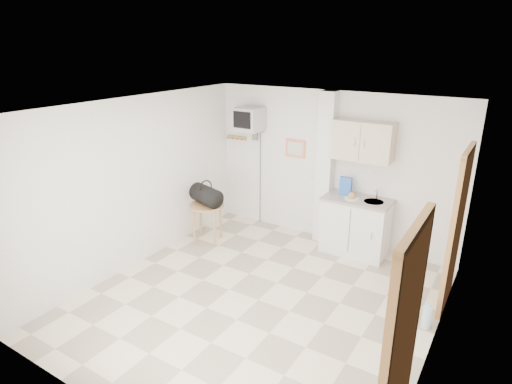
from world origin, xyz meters
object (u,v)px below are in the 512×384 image
Objects in this scene: round_table at (207,210)px; water_bottle at (427,317)px; duffel_bag at (206,195)px; crt_television at (249,120)px.

water_bottle is at bearing -7.23° from round_table.
duffel_bag is at bearing 137.00° from round_table.
crt_television is at bearing 78.52° from round_table.
round_table is 0.26m from duffel_bag.
round_table is 3.68m from water_bottle.
crt_television is 1.70m from round_table.
crt_television reaches higher than duffel_bag.
round_table is at bearing -25.36° from duffel_bag.
duffel_bag is (-0.01, 0.01, 0.26)m from round_table.
water_bottle is (3.43, -1.45, -1.79)m from crt_television.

